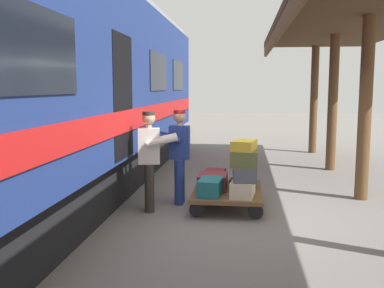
# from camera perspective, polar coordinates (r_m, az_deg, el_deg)

# --- Properties ---
(ground_plane) EXTENTS (60.00, 60.00, 0.00)m
(ground_plane) POSITION_cam_1_polar(r_m,az_deg,el_deg) (7.22, 9.25, -9.62)
(ground_plane) COLOR slate
(train_car) EXTENTS (3.02, 16.92, 4.00)m
(train_car) POSITION_cam_1_polar(r_m,az_deg,el_deg) (7.71, -19.83, 6.66)
(train_car) COLOR navy
(train_car) RESTS_ON ground_plane
(luggage_cart) EXTENTS (1.20, 1.73, 0.32)m
(luggage_cart) POSITION_cam_1_polar(r_m,az_deg,el_deg) (7.80, 4.67, -6.21)
(luggage_cart) COLOR brown
(luggage_cart) RESTS_ON ground_plane
(suitcase_gray_aluminum) EXTENTS (0.44, 0.54, 0.17)m
(suitcase_gray_aluminum) POSITION_cam_1_polar(r_m,az_deg,el_deg) (8.22, 6.67, -4.57)
(suitcase_gray_aluminum) COLOR #9EA0A5
(suitcase_gray_aluminum) RESTS_ON luggage_cart
(suitcase_teal_softside) EXTENTS (0.42, 0.63, 0.28)m
(suitcase_teal_softside) POSITION_cam_1_polar(r_m,az_deg,el_deg) (7.31, 2.44, -5.63)
(suitcase_teal_softside) COLOR #1E666B
(suitcase_teal_softside) RESTS_ON luggage_cart
(suitcase_cream_canvas) EXTENTS (0.43, 0.68, 0.26)m
(suitcase_cream_canvas) POSITION_cam_1_polar(r_m,az_deg,el_deg) (7.29, 6.66, -5.75)
(suitcase_cream_canvas) COLOR beige
(suitcase_cream_canvas) RESTS_ON luggage_cart
(suitcase_burgundy_valise) EXTENTS (0.51, 0.62, 0.26)m
(suitcase_burgundy_valise) POSITION_cam_1_polar(r_m,az_deg,el_deg) (7.77, 2.71, -4.90)
(suitcase_burgundy_valise) COLOR maroon
(suitcase_burgundy_valise) RESTS_ON luggage_cart
(suitcase_maroon_trunk) EXTENTS (0.43, 0.51, 0.25)m
(suitcase_maroon_trunk) POSITION_cam_1_polar(r_m,az_deg,el_deg) (8.23, 2.94, -4.24)
(suitcase_maroon_trunk) COLOR maroon
(suitcase_maroon_trunk) RESTS_ON luggage_cart
(suitcase_black_hardshell) EXTENTS (0.48, 0.50, 0.19)m
(suitcase_black_hardshell) POSITION_cam_1_polar(r_m,az_deg,el_deg) (7.76, 6.66, -5.21)
(suitcase_black_hardshell) COLOR black
(suitcase_black_hardshell) RESTS_ON luggage_cart
(suitcase_navy_fabric) EXTENTS (0.40, 0.46, 0.20)m
(suitcase_navy_fabric) POSITION_cam_1_polar(r_m,az_deg,el_deg) (8.15, 6.86, -3.34)
(suitcase_navy_fabric) COLOR navy
(suitcase_navy_fabric) RESTS_ON suitcase_gray_aluminum
(suitcase_slate_roller) EXTENTS (0.40, 0.57, 0.24)m
(suitcase_slate_roller) POSITION_cam_1_polar(r_m,az_deg,el_deg) (7.22, 6.85, -3.82)
(suitcase_slate_roller) COLOR #4C515B
(suitcase_slate_roller) RESTS_ON suitcase_cream_canvas
(suitcase_tan_vintage) EXTENTS (0.39, 0.39, 0.16)m
(suitcase_tan_vintage) POSITION_cam_1_polar(r_m,az_deg,el_deg) (8.15, 7.06, -2.06)
(suitcase_tan_vintage) COLOR tan
(suitcase_tan_vintage) RESTS_ON suitcase_navy_fabric
(suitcase_olive_duffel) EXTENTS (0.45, 0.44, 0.26)m
(suitcase_olive_duffel) POSITION_cam_1_polar(r_m,az_deg,el_deg) (7.15, 6.80, -1.90)
(suitcase_olive_duffel) COLOR brown
(suitcase_olive_duffel) RESTS_ON suitcase_slate_roller
(suitcase_yellow_case) EXTENTS (0.44, 0.56, 0.16)m
(suitcase_yellow_case) POSITION_cam_1_polar(r_m,az_deg,el_deg) (7.15, 6.81, -0.18)
(suitcase_yellow_case) COLOR gold
(suitcase_yellow_case) RESTS_ON suitcase_olive_duffel
(porter_in_overalls) EXTENTS (0.67, 0.42, 1.70)m
(porter_in_overalls) POSITION_cam_1_polar(r_m,az_deg,el_deg) (7.87, -1.78, -1.20)
(porter_in_overalls) COLOR navy
(porter_in_overalls) RESTS_ON ground_plane
(porter_by_door) EXTENTS (0.71, 0.52, 1.70)m
(porter_by_door) POSITION_cam_1_polar(r_m,az_deg,el_deg) (7.42, -5.46, -1.75)
(porter_by_door) COLOR #332D28
(porter_by_door) RESTS_ON ground_plane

